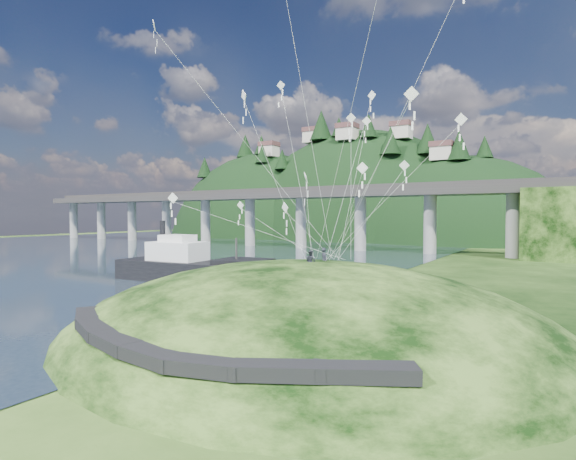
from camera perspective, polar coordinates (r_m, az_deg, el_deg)
The scene contains 10 objects.
ground at distance 34.75m, azimuth -11.12°, elevation -11.79°, with size 320.00×320.00×0.00m, color black.
water at distance 109.96m, azimuth -28.19°, elevation -2.55°, with size 240.00×240.00×0.00m, color #2B3C50.
grass_hill at distance 32.13m, azimuth 2.38°, elevation -15.68°, with size 36.00×32.00×13.00m.
footpath at distance 22.44m, azimuth -14.27°, elevation -14.02°, with size 22.29×5.84×0.83m.
bridge at distance 106.90m, azimuth 4.26°, elevation 2.76°, with size 160.00×11.00×15.00m.
far_ridge at distance 162.01m, azimuth 7.42°, elevation -3.59°, with size 153.00×70.00×94.50m.
work_barge at distance 56.30m, azimuth -11.86°, elevation -4.57°, with size 21.77×7.66×7.47m.
wooden_dock at distance 44.13m, azimuth -11.29°, elevation -8.30°, with size 12.70×6.21×0.91m.
kite_flyers at distance 31.70m, azimuth 3.62°, elevation -2.42°, with size 0.95×2.79×1.82m.
kite_swarm at distance 32.64m, azimuth 3.69°, elevation 14.20°, with size 20.07×14.42×19.56m.
Camera 1 is at (23.05, -24.67, 8.25)m, focal length 28.00 mm.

